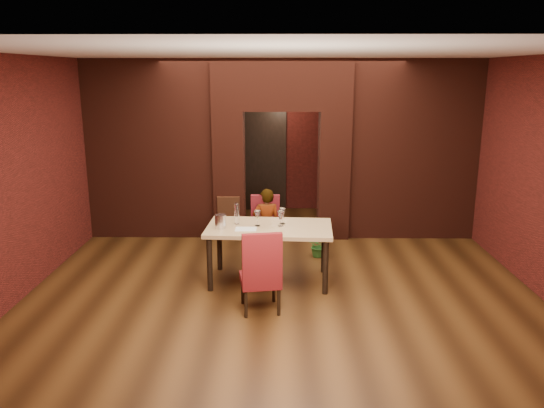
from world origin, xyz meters
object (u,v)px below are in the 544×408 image
(person_seated, at_px, (266,226))
(dining_table, at_px, (269,254))
(chair_far, at_px, (265,229))
(water_bottle, at_px, (237,213))
(wine_bucket, at_px, (221,221))
(chair_near, at_px, (260,270))
(wine_glass_a, at_px, (257,218))
(wine_glass_b, at_px, (282,216))
(wine_glass_c, at_px, (281,219))
(potted_plant, at_px, (318,245))

(person_seated, bearing_deg, dining_table, 89.59)
(chair_far, xyz_separation_m, water_bottle, (-0.39, -0.79, 0.47))
(dining_table, xyz_separation_m, wine_bucket, (-0.68, -0.09, 0.51))
(chair_near, height_order, wine_glass_a, chair_near)
(wine_bucket, bearing_deg, wine_glass_b, 14.50)
(wine_glass_c, xyz_separation_m, wine_bucket, (-0.85, -0.10, -0.02))
(wine_glass_c, bearing_deg, dining_table, -178.11)
(wine_glass_b, xyz_separation_m, potted_plant, (0.60, 0.94, -0.76))
(chair_near, relative_size, water_bottle, 3.46)
(wine_glass_a, relative_size, water_bottle, 0.72)
(wine_glass_a, distance_m, water_bottle, 0.32)
(person_seated, xyz_separation_m, water_bottle, (-0.41, -0.69, 0.39))
(dining_table, xyz_separation_m, wine_glass_b, (0.19, 0.13, 0.53))
(wine_glass_c, bearing_deg, chair_near, -105.04)
(person_seated, height_order, wine_glass_b, person_seated)
(water_bottle, bearing_deg, wine_glass_a, -18.96)
(person_seated, height_order, potted_plant, person_seated)
(person_seated, xyz_separation_m, wine_glass_c, (0.22, -0.81, 0.34))
(dining_table, bearing_deg, wine_bucket, -168.91)
(wine_glass_b, bearing_deg, water_bottle, -179.13)
(wine_glass_a, height_order, potted_plant, wine_glass_a)
(dining_table, bearing_deg, chair_near, -92.67)
(wine_glass_b, bearing_deg, chair_far, 108.76)
(wine_glass_a, xyz_separation_m, wine_glass_b, (0.35, 0.11, 0.00))
(chair_near, distance_m, potted_plant, 2.24)
(water_bottle, height_order, potted_plant, water_bottle)
(water_bottle, relative_size, potted_plant, 0.82)
(wine_glass_a, relative_size, potted_plant, 0.59)
(chair_near, xyz_separation_m, wine_glass_b, (0.28, 1.09, 0.41))
(person_seated, relative_size, wine_glass_a, 5.37)
(wine_glass_c, height_order, potted_plant, wine_glass_c)
(chair_near, bearing_deg, potted_plant, -122.80)
(chair_near, relative_size, person_seated, 0.90)
(wine_bucket, bearing_deg, potted_plant, 38.33)
(chair_near, distance_m, wine_glass_b, 1.20)
(chair_far, relative_size, wine_glass_b, 4.43)
(chair_far, xyz_separation_m, wine_glass_b, (0.27, -0.79, 0.43))
(water_bottle, bearing_deg, wine_bucket, -134.71)
(water_bottle, bearing_deg, wine_glass_c, -10.26)
(chair_near, bearing_deg, person_seated, -100.51)
(chair_far, bearing_deg, chair_near, -91.83)
(water_bottle, bearing_deg, dining_table, -14.27)
(potted_plant, bearing_deg, chair_near, -113.54)
(chair_far, xyz_separation_m, wine_glass_c, (0.24, -0.91, 0.43))
(wine_glass_c, relative_size, water_bottle, 0.73)
(wine_glass_a, height_order, wine_bucket, wine_glass_a)
(potted_plant, bearing_deg, person_seated, -163.27)
(wine_glass_a, distance_m, wine_bucket, 0.53)
(wine_bucket, bearing_deg, chair_near, -56.00)
(potted_plant, bearing_deg, wine_glass_b, -122.65)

